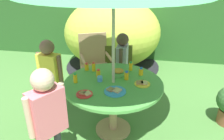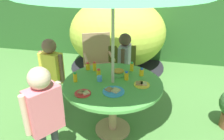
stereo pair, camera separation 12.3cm
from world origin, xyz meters
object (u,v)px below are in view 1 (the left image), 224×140
garden_table (113,92)px  child_in_grey_shirt (122,58)px  wooden_chair (95,60)px  child_in_yellow_shirt (50,69)px  plate_mid_right (115,91)px  juice_bottle_front_edge (131,66)px  plate_center_back (85,94)px  juice_bottle_center_front (75,78)px  juice_bottle_back_edge (94,67)px  snack_bowl (118,72)px  juice_bottle_far_left (87,67)px  dome_tent (113,33)px  child_in_pink_shirt (47,112)px  juice_bottle_near_right (98,73)px  plate_far_right (142,83)px  juice_bottle_mid_left (141,71)px  juice_bottle_near_left (127,76)px  cup_near (100,79)px

garden_table → child_in_grey_shirt: child_in_grey_shirt is taller
wooden_chair → child_in_yellow_shirt: child_in_yellow_shirt is taller
plate_mid_right → juice_bottle_front_edge: bearing=78.9°
garden_table → plate_center_back: (-0.26, -0.34, 0.14)m
juice_bottle_center_front → juice_bottle_back_edge: juice_bottle_back_edge is taller
garden_table → juice_bottle_front_edge: (0.18, 0.39, 0.19)m
snack_bowl → juice_bottle_far_left: 0.46m
snack_bowl → garden_table: bearing=-97.9°
wooden_chair → dome_tent: dome_tent is taller
snack_bowl → juice_bottle_front_edge: juice_bottle_front_edge is taller
juice_bottle_far_left → juice_bottle_center_front: 0.38m
child_in_pink_shirt → juice_bottle_center_front: (0.04, 0.68, 0.01)m
child_in_grey_shirt → juice_bottle_near_right: 0.75m
plate_far_right → juice_bottle_near_right: 0.58m
juice_bottle_center_front → juice_bottle_mid_left: (0.78, 0.35, -0.01)m
child_in_grey_shirt → juice_bottle_near_left: 0.75m
plate_center_back → juice_bottle_near_right: 0.46m
dome_tent → plate_far_right: bearing=-85.8°
child_in_grey_shirt → juice_bottle_mid_left: bearing=29.5°
garden_table → juice_bottle_front_edge: bearing=65.6°
wooden_chair → juice_bottle_front_edge: (0.70, -0.71, 0.24)m
dome_tent → child_in_yellow_shirt: (-0.53, -2.00, -0.01)m
juice_bottle_near_right → child_in_pink_shirt: bearing=-107.4°
plate_center_back → juice_bottle_far_left: juice_bottle_far_left is taller
snack_bowl → juice_bottle_near_right: (-0.24, -0.09, 0.01)m
garden_table → juice_bottle_mid_left: bearing=39.7°
wooden_chair → child_in_grey_shirt: 0.61m
dome_tent → snack_bowl: size_ratio=15.06×
child_in_pink_shirt → juice_bottle_near_left: (0.64, 0.87, 0.01)m
juice_bottle_far_left → juice_bottle_back_edge: 0.10m
cup_near → child_in_grey_shirt: bearing=78.4°
juice_bottle_center_front → juice_bottle_back_edge: bearing=69.4°
juice_bottle_near_left → juice_bottle_center_front: bearing=-162.7°
juice_bottle_far_left → juice_bottle_mid_left: same height
garden_table → wooden_chair: bearing=115.4°
plate_center_back → juice_bottle_front_edge: (0.44, 0.73, 0.05)m
plate_center_back → child_in_pink_shirt: bearing=-118.6°
juice_bottle_far_left → cup_near: juice_bottle_far_left is taller
child_in_yellow_shirt → plate_center_back: bearing=-26.9°
wooden_chair → child_in_grey_shirt: size_ratio=0.90×
snack_bowl → cup_near: snack_bowl is taller
child_in_yellow_shirt → snack_bowl: bearing=12.8°
plate_far_right → juice_bottle_near_left: juice_bottle_near_left is taller
child_in_pink_shirt → juice_bottle_mid_left: (0.81, 1.03, 0.00)m
snack_bowl → juice_bottle_near_left: bearing=-40.8°
child_in_yellow_shirt → plate_center_back: child_in_yellow_shirt is taller
juice_bottle_far_left → garden_table: bearing=-34.6°
plate_center_back → juice_bottle_mid_left: juice_bottle_mid_left is taller
garden_table → juice_bottle_back_edge: juice_bottle_back_edge is taller
child_in_pink_shirt → child_in_yellow_shirt: bearing=56.8°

